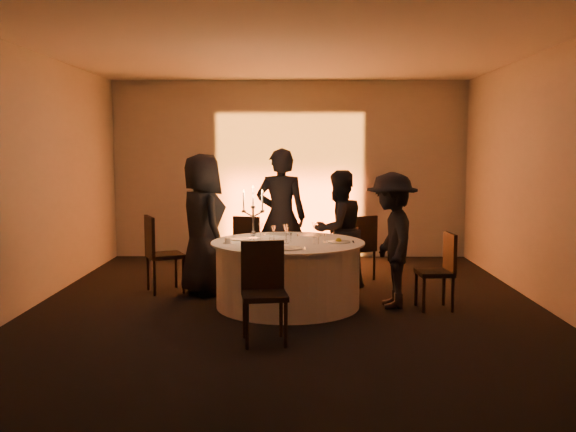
{
  "coord_description": "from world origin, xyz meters",
  "views": [
    {
      "loc": [
        0.07,
        -7.43,
        1.85
      ],
      "look_at": [
        0.0,
        0.2,
        1.05
      ],
      "focal_mm": 40.0,
      "sensor_mm": 36.0,
      "label": 1
    }
  ],
  "objects_px": {
    "banquet_table": "(288,274)",
    "coffee_cup": "(228,241)",
    "guest_left": "(202,224)",
    "chair_back_right": "(360,244)",
    "guest_back_left": "(281,217)",
    "candelabra": "(253,220)",
    "chair_back_left": "(249,244)",
    "chair_right": "(441,267)",
    "guest_back_right": "(339,230)",
    "guest_right": "(392,240)",
    "chair_front": "(264,285)",
    "chair_left": "(159,249)"
  },
  "relations": [
    {
      "from": "candelabra",
      "to": "guest_back_right",
      "type": "bearing_deg",
      "value": 36.18
    },
    {
      "from": "banquet_table",
      "to": "chair_right",
      "type": "bearing_deg",
      "value": -4.04
    },
    {
      "from": "chair_back_left",
      "to": "coffee_cup",
      "type": "xyz_separation_m",
      "value": [
        -0.12,
        -1.74,
        0.29
      ]
    },
    {
      "from": "banquet_table",
      "to": "candelabra",
      "type": "height_order",
      "value": "candelabra"
    },
    {
      "from": "chair_front",
      "to": "chair_back_right",
      "type": "bearing_deg",
      "value": 58.72
    },
    {
      "from": "guest_back_left",
      "to": "guest_back_right",
      "type": "xyz_separation_m",
      "value": [
        0.76,
        -0.22,
        -0.14
      ]
    },
    {
      "from": "guest_left",
      "to": "guest_back_right",
      "type": "xyz_separation_m",
      "value": [
        1.75,
        0.34,
        -0.11
      ]
    },
    {
      "from": "chair_left",
      "to": "guest_back_left",
      "type": "height_order",
      "value": "guest_back_left"
    },
    {
      "from": "chair_right",
      "to": "candelabra",
      "type": "xyz_separation_m",
      "value": [
        -2.19,
        0.3,
        0.5
      ]
    },
    {
      "from": "coffee_cup",
      "to": "chair_back_left",
      "type": "bearing_deg",
      "value": 85.91
    },
    {
      "from": "chair_back_left",
      "to": "chair_right",
      "type": "height_order",
      "value": "chair_back_left"
    },
    {
      "from": "chair_right",
      "to": "guest_back_right",
      "type": "relative_size",
      "value": 0.56
    },
    {
      "from": "chair_back_left",
      "to": "coffee_cup",
      "type": "relative_size",
      "value": 8.26
    },
    {
      "from": "guest_left",
      "to": "chair_back_left",
      "type": "bearing_deg",
      "value": -58.91
    },
    {
      "from": "banquet_table",
      "to": "coffee_cup",
      "type": "relative_size",
      "value": 16.36
    },
    {
      "from": "chair_front",
      "to": "guest_right",
      "type": "bearing_deg",
      "value": 35.44
    },
    {
      "from": "chair_left",
      "to": "chair_right",
      "type": "distance_m",
      "value": 3.54
    },
    {
      "from": "chair_left",
      "to": "guest_back_left",
      "type": "distance_m",
      "value": 1.68
    },
    {
      "from": "coffee_cup",
      "to": "candelabra",
      "type": "distance_m",
      "value": 0.47
    },
    {
      "from": "chair_right",
      "to": "guest_back_right",
      "type": "bearing_deg",
      "value": -139.01
    },
    {
      "from": "guest_right",
      "to": "candelabra",
      "type": "bearing_deg",
      "value": -96.94
    },
    {
      "from": "chair_back_left",
      "to": "chair_left",
      "type": "bearing_deg",
      "value": 56.37
    },
    {
      "from": "guest_back_left",
      "to": "guest_right",
      "type": "relative_size",
      "value": 1.17
    },
    {
      "from": "chair_left",
      "to": "chair_back_left",
      "type": "xyz_separation_m",
      "value": [
        1.11,
        0.87,
        -0.05
      ]
    },
    {
      "from": "chair_front",
      "to": "guest_back_right",
      "type": "relative_size",
      "value": 0.61
    },
    {
      "from": "chair_back_left",
      "to": "guest_left",
      "type": "bearing_deg",
      "value": 79.19
    },
    {
      "from": "chair_right",
      "to": "chair_back_left",
      "type": "bearing_deg",
      "value": -130.64
    },
    {
      "from": "guest_back_right",
      "to": "coffee_cup",
      "type": "height_order",
      "value": "guest_back_right"
    },
    {
      "from": "chair_back_left",
      "to": "chair_back_right",
      "type": "bearing_deg",
      "value": -164.98
    },
    {
      "from": "chair_right",
      "to": "guest_left",
      "type": "height_order",
      "value": "guest_left"
    },
    {
      "from": "chair_left",
      "to": "guest_right",
      "type": "relative_size",
      "value": 0.63
    },
    {
      "from": "guest_left",
      "to": "guest_right",
      "type": "relative_size",
      "value": 1.13
    },
    {
      "from": "chair_front",
      "to": "guest_left",
      "type": "height_order",
      "value": "guest_left"
    },
    {
      "from": "chair_left",
      "to": "guest_back_right",
      "type": "relative_size",
      "value": 0.63
    },
    {
      "from": "chair_right",
      "to": "guest_left",
      "type": "bearing_deg",
      "value": -109.19
    },
    {
      "from": "guest_right",
      "to": "chair_front",
      "type": "bearing_deg",
      "value": -46.78
    },
    {
      "from": "guest_left",
      "to": "chair_back_right",
      "type": "bearing_deg",
      "value": -97.48
    },
    {
      "from": "chair_back_right",
      "to": "guest_back_left",
      "type": "relative_size",
      "value": 0.5
    },
    {
      "from": "guest_back_left",
      "to": "chair_front",
      "type": "bearing_deg",
      "value": 92.37
    },
    {
      "from": "banquet_table",
      "to": "guest_left",
      "type": "bearing_deg",
      "value": 150.0
    },
    {
      "from": "guest_right",
      "to": "candelabra",
      "type": "xyz_separation_m",
      "value": [
        -1.63,
        0.19,
        0.21
      ]
    },
    {
      "from": "chair_front",
      "to": "guest_back_right",
      "type": "bearing_deg",
      "value": 61.23
    },
    {
      "from": "coffee_cup",
      "to": "candelabra",
      "type": "xyz_separation_m",
      "value": [
        0.27,
        0.33,
        0.2
      ]
    },
    {
      "from": "banquet_table",
      "to": "coffee_cup",
      "type": "xyz_separation_m",
      "value": [
        -0.69,
        -0.15,
        0.42
      ]
    },
    {
      "from": "chair_back_right",
      "to": "guest_back_right",
      "type": "distance_m",
      "value": 0.69
    },
    {
      "from": "coffee_cup",
      "to": "guest_back_right",
      "type": "bearing_deg",
      "value": 39.7
    },
    {
      "from": "chair_left",
      "to": "candelabra",
      "type": "xyz_separation_m",
      "value": [
        1.25,
        -0.53,
        0.44
      ]
    },
    {
      "from": "banquet_table",
      "to": "guest_right",
      "type": "relative_size",
      "value": 1.14
    },
    {
      "from": "guest_back_right",
      "to": "guest_right",
      "type": "distance_m",
      "value": 1.12
    },
    {
      "from": "chair_back_right",
      "to": "candelabra",
      "type": "bearing_deg",
      "value": 11.13
    }
  ]
}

